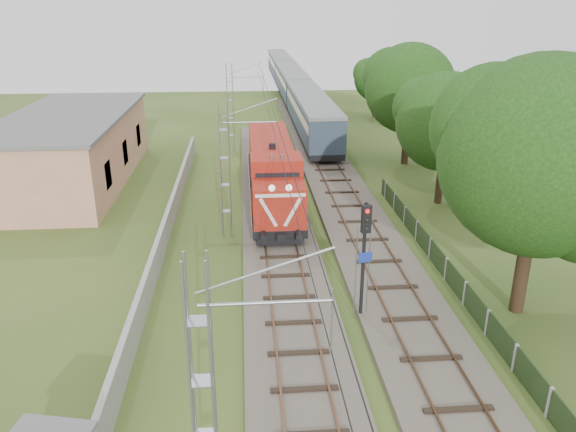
{
  "coord_description": "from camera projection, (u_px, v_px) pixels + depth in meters",
  "views": [
    {
      "loc": [
        -1.87,
        -18.92,
        13.04
      ],
      "look_at": [
        0.39,
        9.31,
        2.2
      ],
      "focal_mm": 35.0,
      "sensor_mm": 36.0,
      "label": 1
    }
  ],
  "objects": [
    {
      "name": "track_main",
      "position": [
        284.0,
        269.0,
        28.86
      ],
      "size": [
        4.2,
        70.0,
        0.45
      ],
      "color": "#6B6054",
      "rests_on": "ground"
    },
    {
      "name": "boundary_wall",
      "position": [
        167.0,
        226.0,
        32.83
      ],
      "size": [
        0.25,
        40.0,
        1.5
      ],
      "primitive_type": "cube",
      "color": "#9E9E99",
      "rests_on": "ground"
    },
    {
      "name": "coach_rake",
      "position": [
        291.0,
        81.0,
        78.63
      ],
      "size": [
        3.16,
        70.48,
        3.65
      ],
      "color": "black",
      "rests_on": "ground"
    },
    {
      "name": "tree_d",
      "position": [
        377.0,
        79.0,
        66.32
      ],
      "size": [
        5.51,
        5.25,
        7.15
      ],
      "color": "#3D2819",
      "rests_on": "ground"
    },
    {
      "name": "catenary",
      "position": [
        226.0,
        171.0,
        31.92
      ],
      "size": [
        3.31,
        70.0,
        8.0
      ],
      "color": "gray",
      "rests_on": "ground"
    },
    {
      "name": "station_building",
      "position": [
        71.0,
        148.0,
        42.69
      ],
      "size": [
        8.4,
        20.4,
        5.22
      ],
      "color": "tan",
      "rests_on": "ground"
    },
    {
      "name": "signal_post",
      "position": [
        365.0,
        242.0,
        23.24
      ],
      "size": [
        0.59,
        0.47,
        5.43
      ],
      "color": "black",
      "rests_on": "ground"
    },
    {
      "name": "tree_b",
      "position": [
        447.0,
        123.0,
        36.92
      ],
      "size": [
        6.88,
        6.55,
        8.92
      ],
      "color": "#3D2819",
      "rests_on": "ground"
    },
    {
      "name": "tree_c",
      "position": [
        411.0,
        90.0,
        46.07
      ],
      "size": [
        7.77,
        7.4,
        10.07
      ],
      "color": "#3D2819",
      "rests_on": "ground"
    },
    {
      "name": "track_side",
      "position": [
        339.0,
        188.0,
        41.34
      ],
      "size": [
        4.2,
        80.0,
        0.45
      ],
      "color": "#6B6054",
      "rests_on": "ground"
    },
    {
      "name": "fence",
      "position": [
        465.0,
        293.0,
        25.59
      ],
      "size": [
        0.12,
        32.0,
        1.2
      ],
      "color": "black",
      "rests_on": "ground"
    },
    {
      "name": "tree_a",
      "position": [
        543.0,
        159.0,
        22.81
      ],
      "size": [
        8.73,
        8.31,
        11.32
      ],
      "color": "#3D2819",
      "rests_on": "ground"
    },
    {
      "name": "ground",
      "position": [
        297.0,
        351.0,
        22.41
      ],
      "size": [
        140.0,
        140.0,
        0.0
      ],
      "primitive_type": "plane",
      "color": "#2E491B",
      "rests_on": "ground"
    },
    {
      "name": "locomotive",
      "position": [
        272.0,
        170.0,
        38.32
      ],
      "size": [
        3.04,
        17.36,
        4.41
      ],
      "color": "black",
      "rests_on": "ground"
    }
  ]
}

